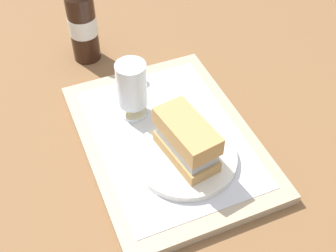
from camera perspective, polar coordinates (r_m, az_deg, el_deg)
The scene contains 7 objects.
ground_plane at distance 0.89m, azimuth 0.00°, elevation -2.22°, with size 3.00×3.00×0.00m, color brown.
tray at distance 0.88m, azimuth 0.00°, elevation -1.79°, with size 0.44×0.32×0.02m, color tan.
placemat at distance 0.87m, azimuth 0.00°, elevation -1.33°, with size 0.38×0.27×0.00m, color silver.
plate at distance 0.83m, azimuth 2.29°, elevation -4.06°, with size 0.19×0.19×0.01m, color silver.
sandwich at distance 0.79m, azimuth 2.26°, elevation -1.59°, with size 0.14×0.08×0.08m.
beer_glass at distance 0.87m, azimuth -4.65°, elevation 5.04°, with size 0.06×0.06×0.12m.
beer_bottle at distance 1.05m, azimuth -10.98°, elevation 13.22°, with size 0.07×0.07×0.27m.
Camera 1 is at (-0.54, 0.23, 0.67)m, focal length 47.59 mm.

